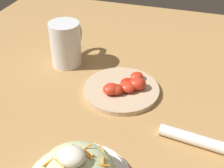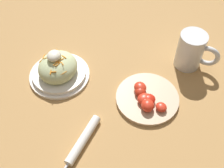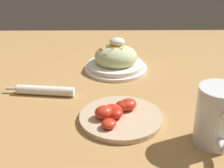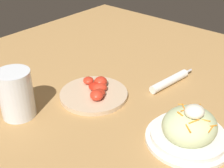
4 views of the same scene
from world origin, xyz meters
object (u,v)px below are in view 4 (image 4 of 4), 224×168
napkin_roll (170,81)px  tomato_plate (95,92)px  salad_plate (189,130)px  beer_mug (16,95)px

napkin_roll → tomato_plate: size_ratio=0.98×
salad_plate → napkin_roll: size_ratio=1.04×
beer_mug → tomato_plate: beer_mug is taller
beer_mug → napkin_roll: 0.48m
beer_mug → tomato_plate: size_ratio=0.72×
salad_plate → napkin_roll: 0.28m
beer_mug → tomato_plate: (0.21, -0.10, -0.05)m
napkin_roll → tomato_plate: bearing=146.7°
tomato_plate → napkin_roll: bearing=-33.3°
salad_plate → beer_mug: (-0.21, 0.42, 0.03)m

